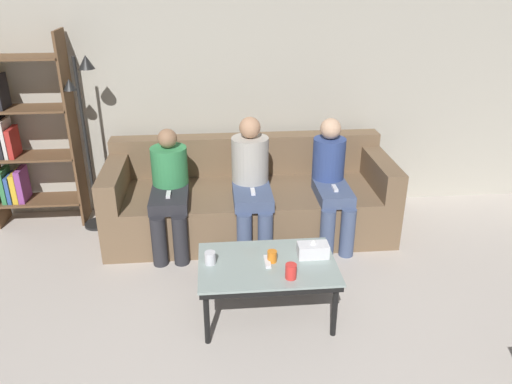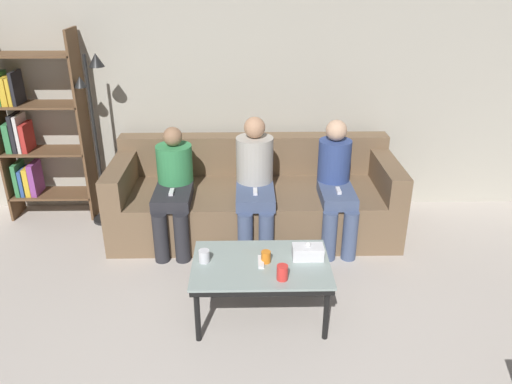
# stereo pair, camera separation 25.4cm
# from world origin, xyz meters

# --- Properties ---
(wall_back) EXTENTS (12.00, 0.06, 2.60)m
(wall_back) POSITION_xyz_m (0.00, 4.00, 1.30)
(wall_back) COLOR #B7B2A3
(wall_back) RESTS_ON ground_plane
(couch) EXTENTS (2.63, 0.99, 0.84)m
(couch) POSITION_xyz_m (0.00, 3.43, 0.31)
(couch) COLOR brown
(couch) RESTS_ON ground_plane
(coffee_table) EXTENTS (0.97, 0.63, 0.44)m
(coffee_table) POSITION_xyz_m (0.02, 2.09, 0.40)
(coffee_table) COLOR #8C9E99
(coffee_table) RESTS_ON ground_plane
(cup_near_left) EXTENTS (0.08, 0.08, 0.11)m
(cup_near_left) POSITION_xyz_m (0.16, 1.89, 0.50)
(cup_near_left) COLOR red
(cup_near_left) RESTS_ON coffee_table
(cup_near_right) EXTENTS (0.08, 0.08, 0.09)m
(cup_near_right) POSITION_xyz_m (-0.38, 2.12, 0.49)
(cup_near_right) COLOR silver
(cup_near_right) RESTS_ON coffee_table
(cup_far_center) EXTENTS (0.07, 0.07, 0.09)m
(cup_far_center) POSITION_xyz_m (0.06, 2.11, 0.49)
(cup_far_center) COLOR orange
(cup_far_center) RESTS_ON coffee_table
(tissue_box) EXTENTS (0.22, 0.12, 0.13)m
(tissue_box) POSITION_xyz_m (0.36, 2.15, 0.50)
(tissue_box) COLOR white
(tissue_box) RESTS_ON coffee_table
(game_remote) EXTENTS (0.04, 0.15, 0.02)m
(game_remote) POSITION_xyz_m (0.02, 2.09, 0.45)
(game_remote) COLOR white
(game_remote) RESTS_ON coffee_table
(bookshelf) EXTENTS (0.83, 0.32, 1.85)m
(bookshelf) POSITION_xyz_m (-2.14, 3.77, 0.88)
(bookshelf) COLOR brown
(bookshelf) RESTS_ON ground_plane
(standing_lamp) EXTENTS (0.31, 0.26, 1.65)m
(standing_lamp) POSITION_xyz_m (-1.48, 3.63, 1.01)
(standing_lamp) COLOR black
(standing_lamp) RESTS_ON ground_plane
(seated_person_left_end) EXTENTS (0.32, 0.70, 1.06)m
(seated_person_left_end) POSITION_xyz_m (-0.72, 3.19, 0.57)
(seated_person_left_end) COLOR #28282D
(seated_person_left_end) RESTS_ON ground_plane
(seated_person_mid_left) EXTENTS (0.34, 0.72, 1.15)m
(seated_person_mid_left) POSITION_xyz_m (0.00, 3.21, 0.62)
(seated_person_mid_left) COLOR #47567A
(seated_person_mid_left) RESTS_ON ground_plane
(seated_person_mid_right) EXTENTS (0.31, 0.69, 1.12)m
(seated_person_mid_right) POSITION_xyz_m (0.72, 3.19, 0.59)
(seated_person_mid_right) COLOR #47567A
(seated_person_mid_right) RESTS_ON ground_plane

